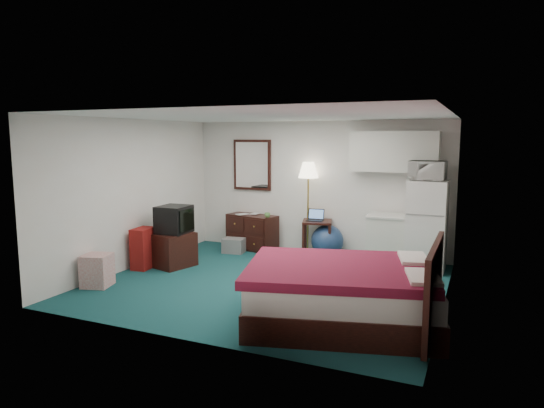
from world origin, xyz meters
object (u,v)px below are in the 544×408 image
at_px(tv_stand, 173,250).
at_px(fridge, 427,226).
at_px(desk, 317,238).
at_px(bed, 342,295).
at_px(dresser, 252,232).
at_px(kitchen_counter, 391,241).
at_px(floor_lamp, 308,208).
at_px(suitcase, 143,248).

bearing_deg(tv_stand, fridge, 35.79).
xyz_separation_m(desk, bed, (1.31, -2.99, 0.01)).
bearing_deg(dresser, bed, -35.01).
bearing_deg(kitchen_counter, floor_lamp, 172.49).
height_order(bed, tv_stand, bed).
distance_m(kitchen_counter, suitcase, 4.24).
xyz_separation_m(dresser, tv_stand, (-0.67, -1.72, -0.05)).
bearing_deg(dresser, suitcase, -103.50).
bearing_deg(bed, suitcase, 149.92).
bearing_deg(floor_lamp, fridge, -8.02).
xyz_separation_m(floor_lamp, tv_stand, (-1.81, -1.79, -0.58)).
relative_size(desk, kitchen_counter, 0.80).
xyz_separation_m(fridge, tv_stand, (-3.99, -1.48, -0.46)).
distance_m(dresser, desk, 1.37).
relative_size(floor_lamp, kitchen_counter, 2.07).
xyz_separation_m(dresser, fridge, (3.32, -0.24, 0.41)).
bearing_deg(suitcase, bed, -21.22).
relative_size(desk, bed, 0.31).
xyz_separation_m(floor_lamp, desk, (0.23, -0.13, -0.53)).
bearing_deg(dresser, desk, 11.35).
distance_m(floor_lamp, bed, 3.51).
xyz_separation_m(floor_lamp, kitchen_counter, (1.59, -0.17, -0.45)).
bearing_deg(desk, kitchen_counter, -17.87).
bearing_deg(floor_lamp, kitchen_counter, -6.11).
relative_size(bed, tv_stand, 3.40).
bearing_deg(kitchen_counter, suitcase, -154.26).
height_order(floor_lamp, fridge, floor_lamp).
bearing_deg(fridge, bed, -102.34).
distance_m(floor_lamp, desk, 0.59).
xyz_separation_m(bed, suitcase, (-3.72, 1.01, 0.00)).
distance_m(desk, kitchen_counter, 1.36).
bearing_deg(suitcase, fridge, 16.36).
distance_m(dresser, fridge, 3.35).
distance_m(kitchen_counter, bed, 2.95).
xyz_separation_m(floor_lamp, suitcase, (-2.18, -2.10, -0.53)).
distance_m(kitchen_counter, tv_stand, 3.77).
distance_m(desk, tv_stand, 2.63).
height_order(dresser, suitcase, suitcase).
xyz_separation_m(tv_stand, suitcase, (-0.37, -0.31, 0.06)).
height_order(dresser, bed, bed).
distance_m(bed, tv_stand, 3.60).
bearing_deg(dresser, fridge, 9.63).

